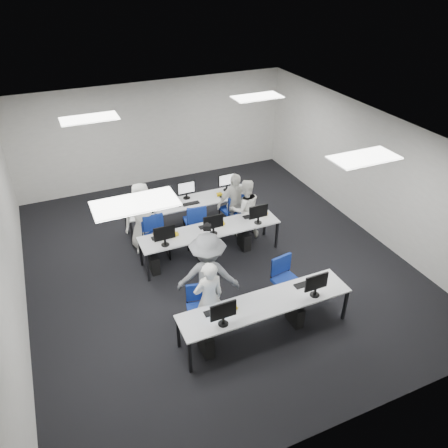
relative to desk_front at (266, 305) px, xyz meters
name	(u,v)px	position (x,y,z in m)	size (l,w,h in m)	color
room	(213,203)	(0.00, 2.40, 0.82)	(9.00, 9.02, 3.00)	black
ceiling_panels	(212,136)	(0.00, 2.40, 2.30)	(5.20, 4.60, 0.02)	white
desk_front	(266,305)	(0.00, 0.00, 0.00)	(3.20, 0.70, 0.73)	silver
desk_mid	(210,231)	(0.00, 2.60, 0.00)	(3.20, 0.70, 0.73)	silver
desk_back	(189,203)	(0.00, 4.00, 0.00)	(3.20, 0.70, 0.73)	silver
equipment_front	(256,322)	(-0.19, -0.02, -0.32)	(2.51, 0.41, 1.19)	#0B4098
equipment_mid	(203,245)	(-0.19, 2.58, -0.32)	(2.91, 0.41, 1.19)	white
equipment_back	(197,212)	(0.19, 4.02, -0.32)	(2.91, 0.41, 1.19)	white
chair_0	(200,317)	(-1.04, 0.57, -0.39)	(0.54, 0.57, 0.91)	navy
chair_1	(286,289)	(0.79, 0.59, -0.37)	(0.56, 0.59, 0.98)	navy
chair_2	(157,245)	(-1.12, 3.09, -0.37)	(0.50, 0.55, 0.99)	navy
chair_3	(197,235)	(-0.13, 3.16, -0.40)	(0.58, 0.61, 0.90)	navy
chair_4	(241,222)	(1.06, 3.23, -0.39)	(0.58, 0.61, 0.92)	navy
chair_5	(152,236)	(-1.11, 3.51, -0.38)	(0.56, 0.59, 0.94)	navy
chair_6	(195,228)	(-0.07, 3.42, -0.37)	(0.53, 0.57, 0.98)	navy
chair_7	(232,216)	(0.96, 3.54, -0.37)	(0.54, 0.58, 0.99)	navy
handbag	(160,234)	(-1.13, 2.70, 0.18)	(0.31, 0.20, 0.25)	olive
student_0	(209,298)	(-0.90, 0.45, 0.10)	(0.57, 0.37, 1.56)	silver
student_1	(245,209)	(1.09, 3.06, 0.08)	(0.74, 0.57, 1.51)	silver
student_2	(143,218)	(-1.29, 3.52, 0.16)	(0.82, 0.54, 1.69)	silver
student_3	(234,204)	(0.94, 3.35, 0.11)	(0.92, 0.38, 1.57)	silver
photographer	(208,276)	(-0.74, 0.89, 0.22)	(1.16, 0.67, 1.80)	slate
dslr_camera	(207,227)	(-0.67, 1.05, 1.18)	(0.14, 0.18, 0.10)	black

